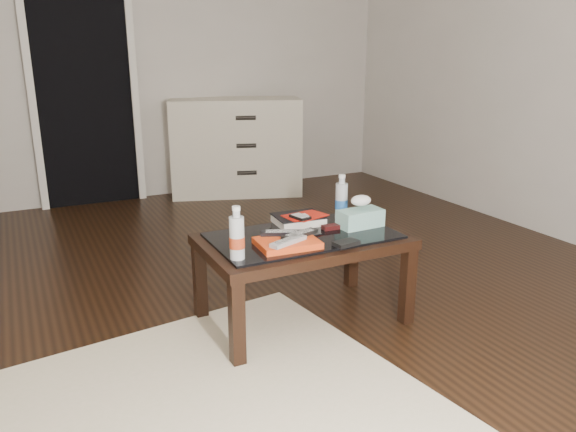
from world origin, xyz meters
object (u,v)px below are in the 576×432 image
at_px(coffee_table, 303,247).
at_px(water_bottle_left, 237,233).
at_px(textbook, 298,219).
at_px(dresser, 236,147).
at_px(tissue_box, 360,218).
at_px(water_bottle_right, 341,196).

height_order(coffee_table, water_bottle_left, water_bottle_left).
xyz_separation_m(coffee_table, textbook, (0.06, 0.17, 0.09)).
bearing_deg(dresser, textbook, -84.89).
distance_m(coffee_table, dresser, 2.70).
bearing_deg(tissue_box, coffee_table, 174.81).
distance_m(textbook, tissue_box, 0.32).
distance_m(dresser, textbook, 2.52).
relative_size(textbook, water_bottle_left, 1.05).
relative_size(coffee_table, textbook, 4.00).
bearing_deg(textbook, water_bottle_right, 3.63).
bearing_deg(water_bottle_left, textbook, 35.05).
bearing_deg(textbook, dresser, 80.20).
distance_m(water_bottle_right, tissue_box, 0.20).
bearing_deg(coffee_table, water_bottle_left, -158.56).
bearing_deg(dresser, water_bottle_right, -79.01).
bearing_deg(water_bottle_left, dresser, 68.83).
height_order(dresser, water_bottle_left, dresser).
relative_size(dresser, water_bottle_left, 5.45).
bearing_deg(coffee_table, tissue_box, -2.76).
distance_m(textbook, water_bottle_left, 0.59).
xyz_separation_m(dresser, textbook, (-0.60, -2.44, 0.03)).
bearing_deg(coffee_table, dresser, 75.76).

